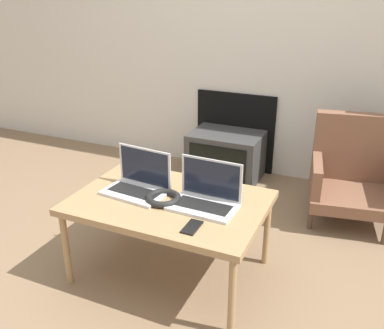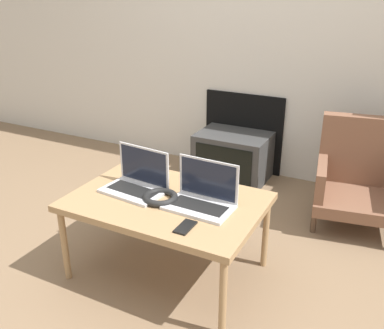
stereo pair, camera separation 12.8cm
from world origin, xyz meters
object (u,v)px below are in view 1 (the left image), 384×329
Objects in this scene: phone at (192,227)px; laptop_right at (206,196)px; tv at (226,155)px; headphones at (163,198)px; armchair at (354,171)px; laptop_left at (139,182)px.

laptop_right is at bearing 96.02° from phone.
headphones is at bearing -84.08° from tv.
laptop_right is 1.43m from tv.
headphones is 1.43× the size of phone.
armchair is (0.88, 1.14, -0.15)m from headphones.
laptop_left is at bearing 163.71° from headphones.
tv is (-0.39, 1.58, -0.27)m from phone.
headphones is at bearing 143.34° from phone.
armchair is (1.06, 1.08, -0.18)m from laptop_left.
armchair reaches higher than laptop_left.
headphones reaches higher than tv.
laptop_left and laptop_right have the same top height.
armchair reaches higher than phone.
laptop_left reaches higher than headphones.
armchair is at bearing -14.21° from tv.
armchair is at bearing 64.47° from phone.
headphones is 1.43m from tv.
phone is at bearing -23.17° from laptop_left.
armchair reaches higher than headphones.
laptop_right reaches higher than tv.
laptop_left is 1.04× the size of laptop_right.
headphones reaches higher than phone.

